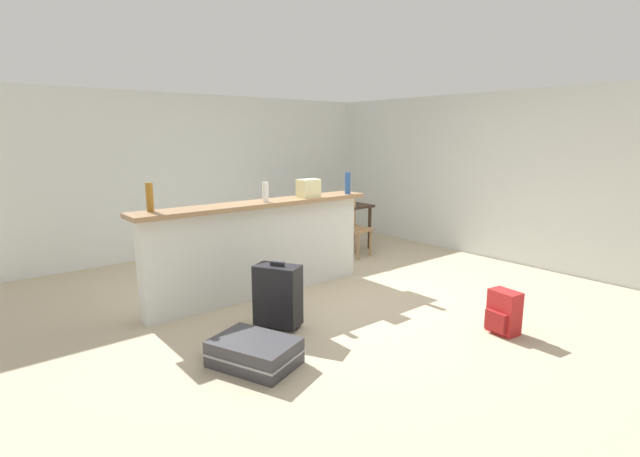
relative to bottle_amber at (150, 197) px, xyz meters
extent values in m
cube|color=#BCAD8E|center=(1.89, -0.57, -1.29)|extent=(13.00, 13.00, 0.05)
cube|color=silver|center=(1.89, 2.48, -0.01)|extent=(6.60, 0.10, 2.50)
cube|color=silver|center=(4.94, -0.27, -0.01)|extent=(0.10, 6.00, 2.50)
cube|color=silver|center=(1.22, -0.09, -0.73)|extent=(2.80, 0.20, 1.07)
cube|color=#93704C|center=(1.22, -0.09, -0.17)|extent=(2.96, 0.40, 0.05)
cylinder|color=#9E661E|center=(0.00, 0.00, 0.00)|extent=(0.07, 0.07, 0.29)
cylinder|color=silver|center=(1.26, -0.16, -0.03)|extent=(0.07, 0.07, 0.23)
cylinder|color=#284C89|center=(2.49, -0.19, 0.00)|extent=(0.07, 0.07, 0.28)
cube|color=beige|center=(1.90, -0.13, -0.03)|extent=(0.26, 0.18, 0.22)
cube|color=#332319|center=(3.38, 1.09, -0.54)|extent=(1.10, 0.80, 0.04)
cylinder|color=#332319|center=(2.89, 0.75, -0.91)|extent=(0.06, 0.06, 0.70)
cylinder|color=#332319|center=(3.87, 0.75, -0.91)|extent=(0.06, 0.06, 0.70)
cylinder|color=#332319|center=(2.89, 1.43, -0.91)|extent=(0.06, 0.06, 0.70)
cylinder|color=#332319|center=(3.87, 1.43, -0.91)|extent=(0.06, 0.06, 0.70)
cube|color=#9E754C|center=(3.34, 0.52, -0.83)|extent=(0.46, 0.46, 0.04)
cube|color=#9E754C|center=(3.31, 0.70, -0.57)|extent=(0.40, 0.10, 0.48)
cylinder|color=#9E754C|center=(3.21, 0.33, -1.06)|extent=(0.04, 0.04, 0.41)
cylinder|color=#9E754C|center=(3.53, 0.39, -1.06)|extent=(0.04, 0.04, 0.41)
cylinder|color=#9E754C|center=(3.16, 0.65, -1.06)|extent=(0.04, 0.04, 0.41)
cylinder|color=#9E754C|center=(3.47, 0.70, -1.06)|extent=(0.04, 0.04, 0.41)
cube|color=#38383D|center=(0.23, -1.53, -1.15)|extent=(0.70, 0.81, 0.22)
cube|color=gray|center=(0.23, -1.53, -1.15)|extent=(0.71, 0.83, 0.02)
cube|color=#2D2D33|center=(0.08, -1.15, -1.15)|extent=(0.22, 0.20, 0.02)
cube|color=black|center=(0.83, -1.01, -0.93)|extent=(0.42, 0.50, 0.60)
cylinder|color=black|center=(0.74, -0.84, -1.23)|extent=(0.06, 0.07, 0.06)
cylinder|color=black|center=(0.92, -1.17, -1.23)|extent=(0.06, 0.07, 0.06)
cube|color=#232328|center=(0.83, -1.01, -0.61)|extent=(0.10, 0.14, 0.04)
cube|color=red|center=(2.43, -2.49, -1.05)|extent=(0.22, 0.30, 0.42)
cube|color=maroon|center=(2.32, -2.48, -1.13)|extent=(0.09, 0.23, 0.19)
cube|color=black|center=(2.54, -2.44, -1.07)|extent=(0.03, 0.04, 0.36)
cube|color=black|center=(2.52, -2.58, -1.07)|extent=(0.03, 0.04, 0.36)
camera|label=1|loc=(-1.64, -4.67, 0.61)|focal=26.44mm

